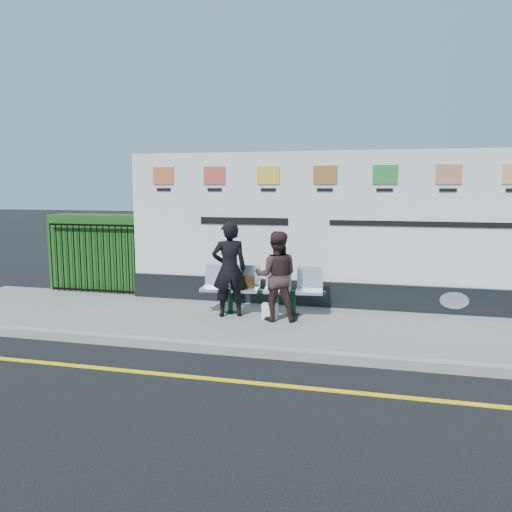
{
  "coord_description": "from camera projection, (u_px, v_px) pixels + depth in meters",
  "views": [
    {
      "loc": [
        1.52,
        -5.8,
        2.46
      ],
      "look_at": [
        -0.54,
        2.55,
        1.25
      ],
      "focal_mm": 35.0,
      "sensor_mm": 36.0,
      "label": 1
    }
  ],
  "objects": [
    {
      "name": "bench",
      "position": [
        261.0,
        301.0,
        9.18
      ],
      "size": [
        2.28,
        0.8,
        0.48
      ],
      "primitive_type": null,
      "rotation": [
        0.0,
        0.0,
        0.1
      ],
      "color": "silver",
      "rests_on": "pavement"
    },
    {
      "name": "pavement",
      "position": [
        286.0,
        325.0,
        8.67
      ],
      "size": [
        14.0,
        3.0,
        0.12
      ],
      "primitive_type": "cube",
      "color": "gray",
      "rests_on": "ground"
    },
    {
      "name": "billboard",
      "position": [
        324.0,
        240.0,
        9.66
      ],
      "size": [
        8.0,
        0.3,
        3.0
      ],
      "color": "black",
      "rests_on": "pavement"
    },
    {
      "name": "woman_left",
      "position": [
        229.0,
        269.0,
        8.94
      ],
      "size": [
        0.74,
        0.63,
        1.72
      ],
      "primitive_type": "imported",
      "rotation": [
        0.0,
        0.0,
        3.56
      ],
      "color": "black",
      "rests_on": "pavement"
    },
    {
      "name": "woman_right",
      "position": [
        276.0,
        276.0,
        8.68
      ],
      "size": [
        0.85,
        0.71,
        1.57
      ],
      "primitive_type": "imported",
      "rotation": [
        0.0,
        0.0,
        3.3
      ],
      "color": "#352222",
      "rests_on": "pavement"
    },
    {
      "name": "railing",
      "position": [
        92.0,
        258.0,
        10.94
      ],
      "size": [
        2.05,
        0.06,
        1.54
      ],
      "primitive_type": null,
      "color": "black",
      "rests_on": "pavement"
    },
    {
      "name": "ground",
      "position": [
        249.0,
        383.0,
        6.28
      ],
      "size": [
        80.0,
        80.0,
        0.0
      ],
      "primitive_type": "plane",
      "color": "black"
    },
    {
      "name": "kerb",
      "position": [
        267.0,
        352.0,
        7.23
      ],
      "size": [
        14.0,
        0.18,
        0.14
      ],
      "primitive_type": "cube",
      "color": "gray",
      "rests_on": "ground"
    },
    {
      "name": "hedge",
      "position": [
        103.0,
        252.0,
        11.36
      ],
      "size": [
        2.35,
        0.7,
        1.7
      ],
      "primitive_type": "cube",
      "color": "#1B4D17",
      "rests_on": "pavement"
    },
    {
      "name": "carrier_bag_white",
      "position": [
        270.0,
        311.0,
        8.86
      ],
      "size": [
        0.27,
        0.16,
        0.27
      ],
      "primitive_type": "cube",
      "color": "white",
      "rests_on": "pavement"
    },
    {
      "name": "handbag_brown",
      "position": [
        246.0,
        282.0,
        9.17
      ],
      "size": [
        0.3,
        0.14,
        0.23
      ],
      "primitive_type": "cube",
      "rotation": [
        0.0,
        0.0,
        0.03
      ],
      "color": "black",
      "rests_on": "bench"
    },
    {
      "name": "yellow_line",
      "position": [
        249.0,
        383.0,
        6.28
      ],
      "size": [
        14.0,
        0.1,
        0.01
      ],
      "primitive_type": "cube",
      "color": "yellow",
      "rests_on": "ground"
    }
  ]
}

